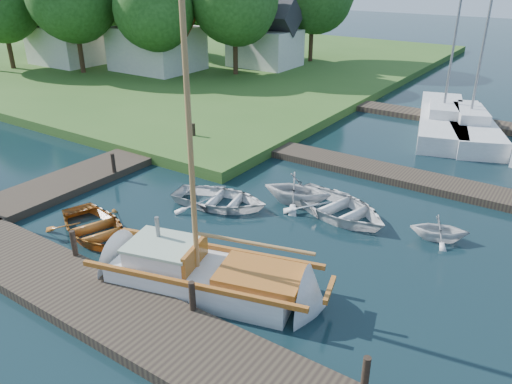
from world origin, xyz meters
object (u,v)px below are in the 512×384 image
Objects in this scene: house_a at (156,37)px; dinghy at (93,225)px; mooring_post_5 at (194,132)px; marina_boat_2 at (469,125)px; mooring_post_4 at (113,163)px; tender_b at (297,187)px; marina_boat_1 at (442,119)px; house_b at (68,35)px; mooring_post_2 at (192,296)px; sailboat at (210,279)px; house_c at (265,39)px; tender_d at (440,226)px; tender_c at (338,205)px; tree_0 at (1,0)px; tender_a at (220,197)px; tree_2 at (154,8)px; mooring_post_1 at (74,243)px; mooring_post_3 at (366,373)px.

dinghy is at bearing -50.66° from house_a.
mooring_post_5 is 13.97m from marina_boat_2.
tender_b reaches higher than mooring_post_4.
marina_boat_1 is at bearing -21.41° from tender_b.
house_a reaches higher than house_b.
tender_b reaches higher than mooring_post_2.
house_c is at bearing 105.32° from sailboat.
tender_d is at bearing 39.83° from sailboat.
house_b is at bearing 147.22° from mooring_post_2.
marina_boat_2 is at bearing 8.73° from tender_c.
house_a reaches higher than tender_b.
tree_0 is (-2.00, -3.95, 2.76)m from house_b.
marina_boat_1 is (9.18, 14.46, -0.14)m from mooring_post_4.
house_a is at bearing 14.04° from house_b.
tender_b is (-0.71, 5.95, 0.31)m from sailboat.
tender_a is at bearing -18.90° from tree_0.
tree_0 is at bearing -161.57° from tree_2.
mooring_post_2 is 0.08× the size of marina_boat_1.
tender_a is 21.66m from tree_2.
sailboat is (8.06, -3.78, -0.36)m from mooring_post_4.
mooring_post_1 is 1.00× the size of mooring_post_5.
mooring_post_2 is at bearing -60.14° from house_c.
dinghy is 0.89× the size of tender_c.
marina_boat_2 is at bearing 52.93° from mooring_post_4.
tree_2 is at bearing -116.70° from house_c.
tree_0 is (-27.00, 15.05, 4.83)m from mooring_post_1.
dinghy is 29.81m from tree_0.
house_b is at bearing 142.77° from mooring_post_1.
tender_a is 0.56× the size of house_a.
tree_2 is at bearing 128.05° from mooring_post_4.
dinghy is at bearing 162.38° from sailboat.
house_b is at bearing -179.72° from tree_2.
sailboat is 18.28m from marina_boat_1.
house_c is (-20.00, 27.00, 1.88)m from mooring_post_3.
dinghy is at bearing 165.18° from mooring_post_2.
mooring_post_5 is at bearing -23.20° from house_b.
tree_2 reaches higher than tender_c.
sailboat is at bearing 16.65° from mooring_post_1.
mooring_post_4 is at bearing -33.69° from house_b.
mooring_post_5 is 9.08m from dinghy.
tree_0 is (-33.63, -4.02, 4.97)m from marina_boat_2.
tree_2 reaches higher than house_c.
tender_b reaches higher than mooring_post_5.
tender_d is (7.31, 1.99, 0.11)m from tender_a.
tree_0 is (-28.12, 9.63, 5.16)m from tender_a.
marina_boat_2 is at bearing 97.09° from mooring_post_3.
mooring_post_4 is 0.32× the size of tender_b.
house_b is (-30.01, 11.85, 2.36)m from tender_c.
tree_2 reaches higher than tender_a.
tender_c is at bearing 13.40° from mooring_post_4.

